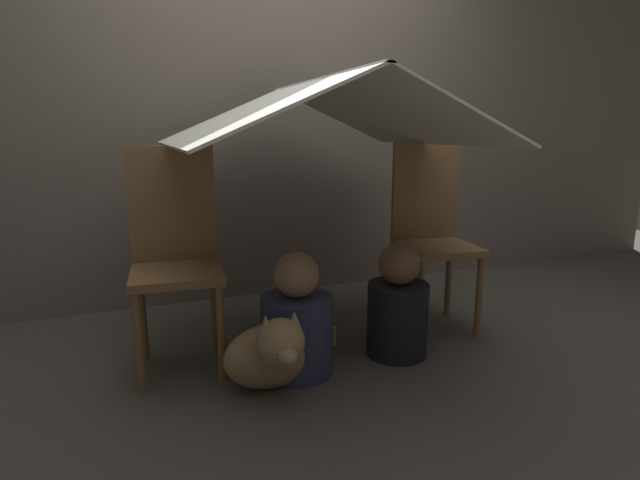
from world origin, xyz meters
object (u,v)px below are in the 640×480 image
object	(u,v)px
chair_right	(432,229)
person_front	(297,324)
dog	(273,352)
person_second	(398,308)
chair_left	(175,250)

from	to	relation	value
chair_right	person_front	xyz separation A→B (m)	(-0.89, -0.29, -0.32)
chair_right	dog	xyz separation A→B (m)	(-1.04, -0.43, -0.37)
chair_right	person_second	size ratio (longest dim) A/B	1.81
chair_right	person_front	size ratio (longest dim) A/B	1.81
chair_left	person_second	bearing A→B (deg)	-11.77
chair_right	person_front	distance (m)	0.99
chair_left	person_front	distance (m)	0.65
person_second	chair_left	bearing A→B (deg)	163.72
person_front	dog	distance (m)	0.21
chair_left	person_front	bearing A→B (deg)	-27.05
chair_left	person_front	world-z (taller)	chair_left
person_second	chair_right	bearing A→B (deg)	38.25
person_front	chair_left	bearing A→B (deg)	148.44
person_second	dog	distance (m)	0.68
person_front	dog	xyz separation A→B (m)	(-0.15, -0.13, -0.05)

